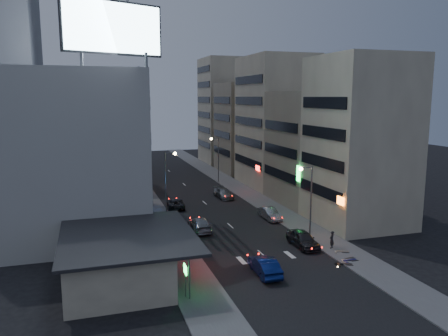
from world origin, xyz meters
name	(u,v)px	position (x,y,z in m)	size (l,w,h in m)	color
ground	(279,269)	(0.00, 0.00, 0.00)	(180.00, 180.00, 0.00)	black
sidewalk_left	(146,200)	(-8.00, 30.00, 0.06)	(4.00, 120.00, 0.12)	#4C4C4F
sidewalk_right	(247,193)	(8.00, 30.00, 0.06)	(4.00, 120.00, 0.12)	#4C4C4F
food_court	(118,257)	(-13.90, 2.00, 1.98)	(11.00, 13.00, 3.88)	beige
white_building	(78,150)	(-17.00, 20.00, 9.00)	(14.00, 24.00, 18.00)	#A5A5A0
shophouse_near	(360,142)	(15.00, 10.50, 10.00)	(10.00, 11.00, 20.00)	beige
shophouse_mid	(315,148)	(15.50, 22.00, 8.00)	(11.00, 12.00, 16.00)	gray
shophouse_far	(275,122)	(15.00, 35.00, 11.00)	(10.00, 14.00, 22.00)	beige
far_left_a	(89,128)	(-15.50, 45.00, 10.00)	(11.00, 10.00, 20.00)	#A5A5A0
far_left_b	(87,136)	(-16.00, 58.00, 7.50)	(12.00, 10.00, 15.00)	gray
far_right_a	(247,128)	(15.50, 50.00, 9.00)	(11.00, 12.00, 18.00)	gray
far_right_b	(229,111)	(16.00, 64.00, 12.00)	(12.00, 12.00, 24.00)	beige
billboard	(113,28)	(-12.99, 9.97, 21.66)	(9.52, 3.75, 6.20)	#595B60
street_lamp_right_near	(308,193)	(5.90, 6.00, 5.36)	(1.60, 0.44, 8.02)	#595B60
street_lamp_left	(169,173)	(-5.90, 22.00, 5.36)	(1.60, 0.44, 8.02)	#595B60
street_lamp_right_far	(216,153)	(5.90, 40.00, 5.36)	(1.60, 0.44, 8.02)	#595B60
parked_car_right_near	(303,239)	(4.81, 4.73, 0.83)	(1.95, 4.85, 1.65)	#2B2C31
parked_car_right_mid	(270,214)	(5.60, 15.14, 0.72)	(1.53, 4.39, 1.45)	#9DA0A5
parked_car_left	(176,203)	(-4.61, 24.20, 0.66)	(2.20, 4.77, 1.33)	#25252A
parked_car_right_far	(223,193)	(3.54, 28.14, 0.73)	(2.03, 5.00, 1.45)	gray
road_car_blue	(264,266)	(-1.70, -0.68, 0.78)	(1.65, 4.74, 1.56)	navy
road_car_silver	(200,224)	(-3.94, 13.18, 0.76)	(2.13, 5.24, 1.52)	gray
person	(332,240)	(7.25, 3.20, 1.01)	(0.65, 0.42, 1.77)	black
scooter_black_a	(352,257)	(6.84, -1.04, 0.72)	(1.96, 0.65, 1.20)	black
scooter_silver_a	(353,254)	(7.53, -0.15, 0.63)	(1.67, 0.56, 1.02)	#ADADB5
scooter_blue	(356,253)	(7.82, -0.10, 0.73)	(1.98, 0.66, 1.21)	navy
scooter_black_b	(353,252)	(7.92, 0.43, 0.63)	(1.66, 0.55, 1.01)	black
scooter_silver_b	(349,245)	(8.36, 1.89, 0.72)	(1.98, 0.66, 1.21)	#A9ADB1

